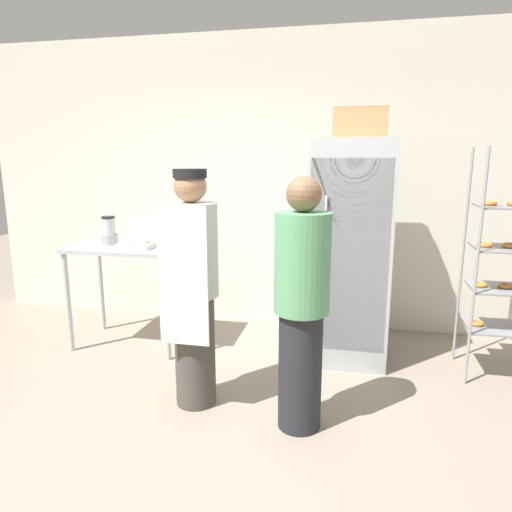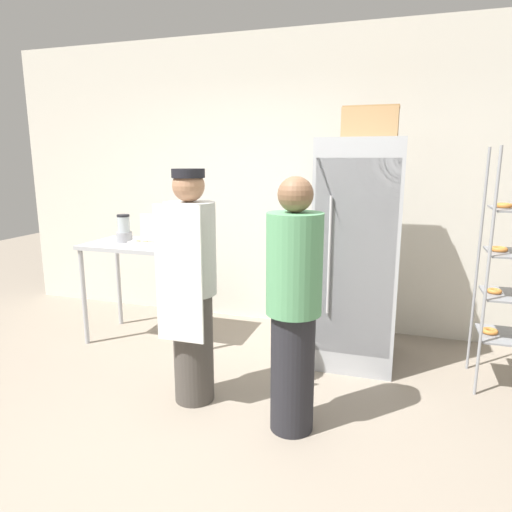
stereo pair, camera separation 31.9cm
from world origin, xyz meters
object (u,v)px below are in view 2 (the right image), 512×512
object	(u,v)px
blender_pitcher	(124,230)
person_baker	(191,285)
cardboard_storage_box	(371,123)
person_customer	(294,307)
refrigerator	(358,254)
donut_box	(149,241)

from	to	relation	value
blender_pitcher	person_baker	world-z (taller)	person_baker
person_baker	cardboard_storage_box	bearing A→B (deg)	46.69
person_customer	person_baker	bearing A→B (deg)	169.73
blender_pitcher	cardboard_storage_box	size ratio (longest dim) A/B	0.60
blender_pitcher	person_customer	bearing A→B (deg)	-29.01
refrigerator	cardboard_storage_box	world-z (taller)	cardboard_storage_box
refrigerator	cardboard_storage_box	distance (m)	1.05
refrigerator	donut_box	world-z (taller)	refrigerator
refrigerator	blender_pitcher	world-z (taller)	refrigerator
donut_box	person_customer	xyz separation A→B (m)	(1.55, -0.94, -0.16)
cardboard_storage_box	person_baker	bearing A→B (deg)	-133.31
person_baker	blender_pitcher	bearing A→B (deg)	141.15
blender_pitcher	person_customer	size ratio (longest dim) A/B	0.16
blender_pitcher	person_baker	size ratio (longest dim) A/B	0.16
refrigerator	cardboard_storage_box	xyz separation A→B (m)	(0.04, 0.08, 1.05)
refrigerator	person_baker	bearing A→B (deg)	-134.21
refrigerator	donut_box	xyz separation A→B (m)	(-1.82, -0.25, 0.06)
refrigerator	donut_box	bearing A→B (deg)	-172.25
person_baker	person_customer	size ratio (longest dim) A/B	1.02
blender_pitcher	cardboard_storage_box	distance (m)	2.38
blender_pitcher	person_customer	xyz separation A→B (m)	(1.87, -1.04, -0.23)
person_baker	donut_box	bearing A→B (deg)	134.93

